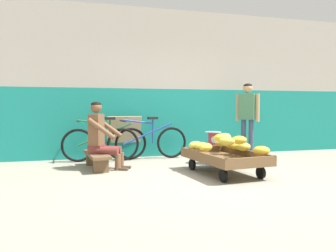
{
  "coord_description": "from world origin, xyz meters",
  "views": [
    {
      "loc": [
        -1.87,
        -4.33,
        1.03
      ],
      "look_at": [
        -0.47,
        0.75,
        0.75
      ],
      "focal_mm": 35.81,
      "sensor_mm": 36.0,
      "label": 1
    }
  ],
  "objects_px": {
    "bicycle_far_left": "(148,142)",
    "sign_board": "(124,137)",
    "customer_adult": "(248,112)",
    "plastic_crate": "(213,155)",
    "bicycle_near_left": "(105,143)",
    "shopping_bag": "(239,160)",
    "banana_cart": "(224,159)",
    "low_bench": "(97,157)",
    "vendor_seated": "(101,136)",
    "weighing_scale": "(213,139)"
  },
  "relations": [
    {
      "from": "bicycle_far_left",
      "to": "vendor_seated",
      "type": "bearing_deg",
      "value": -139.77
    },
    {
      "from": "low_bench",
      "to": "shopping_bag",
      "type": "bearing_deg",
      "value": -10.91
    },
    {
      "from": "customer_adult",
      "to": "sign_board",
      "type": "bearing_deg",
      "value": 161.89
    },
    {
      "from": "bicycle_near_left",
      "to": "shopping_bag",
      "type": "bearing_deg",
      "value": -30.21
    },
    {
      "from": "customer_adult",
      "to": "banana_cart",
      "type": "bearing_deg",
      "value": -130.05
    },
    {
      "from": "bicycle_far_left",
      "to": "weighing_scale",
      "type": "bearing_deg",
      "value": -36.64
    },
    {
      "from": "bicycle_far_left",
      "to": "shopping_bag",
      "type": "distance_m",
      "value": 1.88
    },
    {
      "from": "weighing_scale",
      "to": "shopping_bag",
      "type": "relative_size",
      "value": 1.25
    },
    {
      "from": "low_bench",
      "to": "bicycle_far_left",
      "type": "xyz_separation_m",
      "value": [
        1.06,
        0.79,
        0.15
      ]
    },
    {
      "from": "plastic_crate",
      "to": "customer_adult",
      "type": "xyz_separation_m",
      "value": [
        0.91,
        0.37,
        0.8
      ]
    },
    {
      "from": "sign_board",
      "to": "vendor_seated",
      "type": "bearing_deg",
      "value": -114.9
    },
    {
      "from": "plastic_crate",
      "to": "sign_board",
      "type": "xyz_separation_m",
      "value": [
        -1.5,
        1.15,
        0.28
      ]
    },
    {
      "from": "sign_board",
      "to": "banana_cart",
      "type": "bearing_deg",
      "value": -59.5
    },
    {
      "from": "bicycle_far_left",
      "to": "shopping_bag",
      "type": "xyz_separation_m",
      "value": [
        1.38,
        -1.26,
        -0.23
      ]
    },
    {
      "from": "banana_cart",
      "to": "weighing_scale",
      "type": "distance_m",
      "value": 1.04
    },
    {
      "from": "low_bench",
      "to": "bicycle_near_left",
      "type": "height_order",
      "value": "bicycle_near_left"
    },
    {
      "from": "plastic_crate",
      "to": "bicycle_near_left",
      "type": "relative_size",
      "value": 0.22
    },
    {
      "from": "bicycle_far_left",
      "to": "bicycle_near_left",
      "type": "bearing_deg",
      "value": 177.52
    },
    {
      "from": "weighing_scale",
      "to": "bicycle_far_left",
      "type": "height_order",
      "value": "bicycle_far_left"
    },
    {
      "from": "bicycle_near_left",
      "to": "shopping_bag",
      "type": "distance_m",
      "value": 2.59
    },
    {
      "from": "plastic_crate",
      "to": "shopping_bag",
      "type": "bearing_deg",
      "value": -56.8
    },
    {
      "from": "shopping_bag",
      "to": "weighing_scale",
      "type": "bearing_deg",
      "value": 123.27
    },
    {
      "from": "vendor_seated",
      "to": "shopping_bag",
      "type": "bearing_deg",
      "value": -10.44
    },
    {
      "from": "vendor_seated",
      "to": "bicycle_far_left",
      "type": "xyz_separation_m",
      "value": [
        0.98,
        0.83,
        -0.21
      ]
    },
    {
      "from": "sign_board",
      "to": "shopping_bag",
      "type": "relative_size",
      "value": 3.62
    },
    {
      "from": "plastic_crate",
      "to": "banana_cart",
      "type": "bearing_deg",
      "value": -103.49
    },
    {
      "from": "low_bench",
      "to": "customer_adult",
      "type": "bearing_deg",
      "value": 6.74
    },
    {
      "from": "plastic_crate",
      "to": "bicycle_far_left",
      "type": "bearing_deg",
      "value": 143.39
    },
    {
      "from": "banana_cart",
      "to": "customer_adult",
      "type": "bearing_deg",
      "value": 49.95
    },
    {
      "from": "banana_cart",
      "to": "plastic_crate",
      "type": "xyz_separation_m",
      "value": [
        0.24,
        0.99,
        -0.09
      ]
    },
    {
      "from": "banana_cart",
      "to": "weighing_scale",
      "type": "height_order",
      "value": "weighing_scale"
    },
    {
      "from": "weighing_scale",
      "to": "banana_cart",
      "type": "bearing_deg",
      "value": -103.5
    },
    {
      "from": "plastic_crate",
      "to": "sign_board",
      "type": "distance_m",
      "value": 1.92
    },
    {
      "from": "banana_cart",
      "to": "customer_adult",
      "type": "xyz_separation_m",
      "value": [
        1.14,
        1.36,
        0.71
      ]
    },
    {
      "from": "bicycle_near_left",
      "to": "bicycle_far_left",
      "type": "relative_size",
      "value": 1.0
    },
    {
      "from": "plastic_crate",
      "to": "bicycle_far_left",
      "type": "xyz_separation_m",
      "value": [
        -1.08,
        0.8,
        0.2
      ]
    },
    {
      "from": "bicycle_far_left",
      "to": "sign_board",
      "type": "height_order",
      "value": "sign_board"
    },
    {
      "from": "weighing_scale",
      "to": "low_bench",
      "type": "bearing_deg",
      "value": 179.77
    },
    {
      "from": "bicycle_far_left",
      "to": "customer_adult",
      "type": "relative_size",
      "value": 1.08
    },
    {
      "from": "vendor_seated",
      "to": "customer_adult",
      "type": "xyz_separation_m",
      "value": [
        2.96,
        0.39,
        0.38
      ]
    },
    {
      "from": "banana_cart",
      "to": "bicycle_far_left",
      "type": "relative_size",
      "value": 0.92
    },
    {
      "from": "plastic_crate",
      "to": "shopping_bag",
      "type": "distance_m",
      "value": 0.55
    },
    {
      "from": "shopping_bag",
      "to": "bicycle_near_left",
      "type": "bearing_deg",
      "value": 149.79
    },
    {
      "from": "low_bench",
      "to": "weighing_scale",
      "type": "distance_m",
      "value": 2.15
    },
    {
      "from": "vendor_seated",
      "to": "customer_adult",
      "type": "relative_size",
      "value": 0.75
    },
    {
      "from": "bicycle_near_left",
      "to": "shopping_bag",
      "type": "xyz_separation_m",
      "value": [
        2.23,
        -1.3,
        -0.23
      ]
    },
    {
      "from": "low_bench",
      "to": "sign_board",
      "type": "relative_size",
      "value": 1.29
    },
    {
      "from": "plastic_crate",
      "to": "weighing_scale",
      "type": "relative_size",
      "value": 1.2
    },
    {
      "from": "bicycle_far_left",
      "to": "shopping_bag",
      "type": "relative_size",
      "value": 6.91
    },
    {
      "from": "shopping_bag",
      "to": "vendor_seated",
      "type": "bearing_deg",
      "value": 169.56
    }
  ]
}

